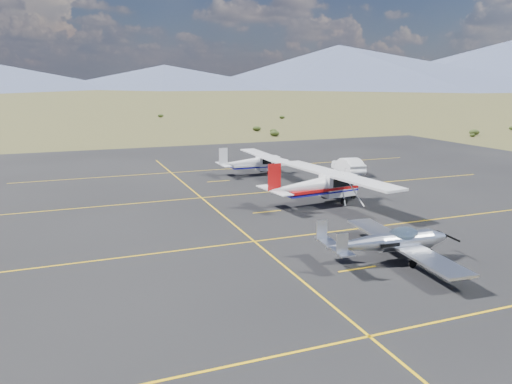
{
  "coord_description": "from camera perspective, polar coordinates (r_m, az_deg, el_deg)",
  "views": [
    {
      "loc": [
        -15.2,
        -22.06,
        8.55
      ],
      "look_at": [
        -4.06,
        6.75,
        1.6
      ],
      "focal_mm": 35.0,
      "sensor_mm": 36.0,
      "label": 1
    }
  ],
  "objects": [
    {
      "name": "ground",
      "position": [
        28.12,
        12.84,
        -5.35
      ],
      "size": [
        1600.0,
        1600.0,
        0.0
      ],
      "primitive_type": "plane",
      "color": "#383D1C",
      "rests_on": "ground"
    },
    {
      "name": "aircraft_cessna",
      "position": [
        35.33,
        7.46,
        0.89
      ],
      "size": [
        7.55,
        12.5,
        3.15
      ],
      "rotation": [
        0.0,
        0.0,
        0.12
      ],
      "color": "white",
      "rests_on": "apron"
    },
    {
      "name": "aircraft_plain",
      "position": [
        46.14,
        -0.02,
        3.45
      ],
      "size": [
        6.1,
        10.17,
        2.59
      ],
      "rotation": [
        0.0,
        0.0,
        0.0
      ],
      "color": "silver",
      "rests_on": "apron"
    },
    {
      "name": "sedan",
      "position": [
        47.51,
        10.49,
        3.02
      ],
      "size": [
        2.1,
        4.65,
        1.48
      ],
      "primitive_type": "imported",
      "rotation": [
        0.0,
        0.0,
        3.02
      ],
      "color": "white",
      "rests_on": "apron"
    },
    {
      "name": "aircraft_low_wing",
      "position": [
        25.01,
        15.16,
        -5.51
      ],
      "size": [
        6.46,
        8.99,
        1.95
      ],
      "rotation": [
        0.0,
        0.0,
        -0.08
      ],
      "color": "silver",
      "rests_on": "apron"
    },
    {
      "name": "apron",
      "position": [
        33.89,
        6.27,
        -2.01
      ],
      "size": [
        72.0,
        72.0,
        0.02
      ],
      "primitive_type": "cube",
      "color": "black",
      "rests_on": "ground"
    }
  ]
}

